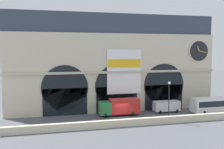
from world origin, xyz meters
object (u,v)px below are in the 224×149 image
box_truck_center (120,107)px  bus_east (218,104)px  van_mideast (166,106)px  street_lamp_quayside (169,96)px

box_truck_center → bus_east: bearing=-8.7°
van_mideast → box_truck_center: bearing=-177.9°
bus_east → street_lamp_quayside: size_ratio=1.59×
bus_east → street_lamp_quayside: (-12.04, -3.15, 2.63)m
box_truck_center → street_lamp_quayside: bearing=-41.0°
street_lamp_quayside → box_truck_center: bearing=139.0°
bus_east → street_lamp_quayside: bearing=-165.4°
van_mideast → street_lamp_quayside: (-2.71, -6.41, 3.17)m
bus_east → van_mideast: bearing=160.7°
van_mideast → street_lamp_quayside: bearing=-112.9°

